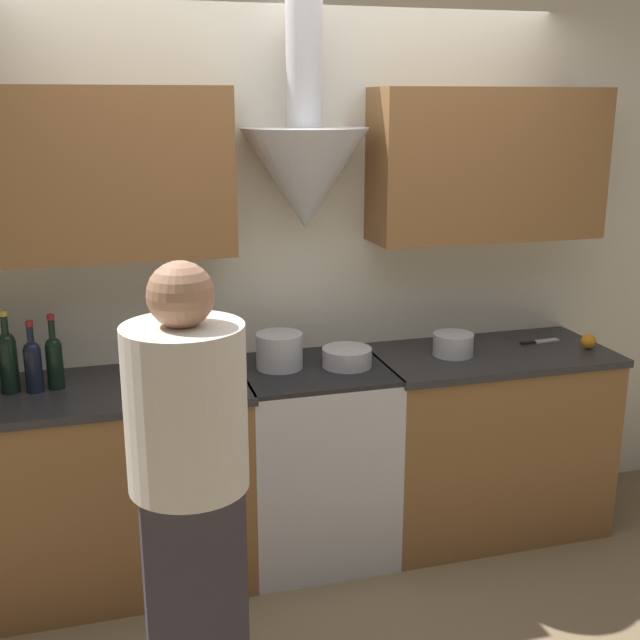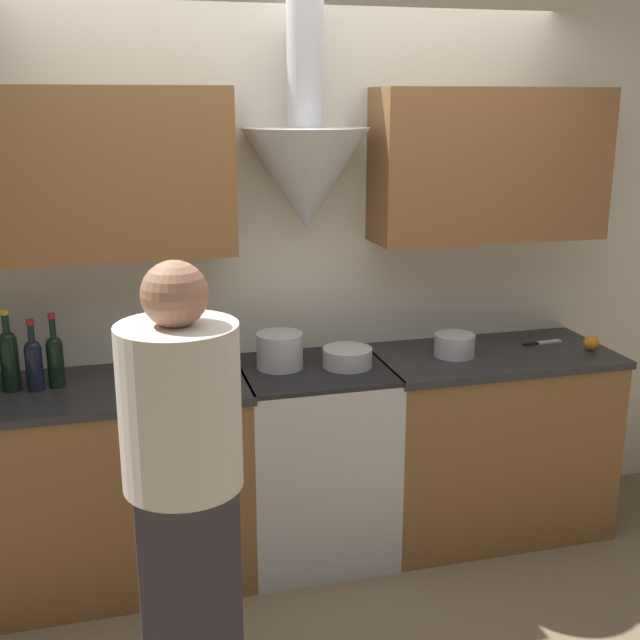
{
  "view_description": "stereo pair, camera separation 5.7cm",
  "coord_description": "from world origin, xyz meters",
  "px_view_note": "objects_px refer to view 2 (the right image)",
  "views": [
    {
      "loc": [
        -0.92,
        -2.98,
        2.09
      ],
      "look_at": [
        0.0,
        0.24,
        1.17
      ],
      "focal_mm": 45.0,
      "sensor_mm": 36.0,
      "label": 1
    },
    {
      "loc": [
        -0.86,
        -2.99,
        2.09
      ],
      "look_at": [
        0.0,
        0.24,
        1.17
      ],
      "focal_mm": 45.0,
      "sensor_mm": 36.0,
      "label": 2
    }
  ],
  "objects_px": {
    "wine_bottle_4": "(34,362)",
    "saucepan": "(455,345)",
    "wine_bottle_3": "(9,357)",
    "wine_bottle_5": "(55,358)",
    "mixing_bowl": "(347,357)",
    "orange_fruit": "(591,343)",
    "person_foreground_left": "(185,496)",
    "stock_pot": "(280,350)",
    "stove_range": "(314,460)"
  },
  "relations": [
    {
      "from": "wine_bottle_5",
      "to": "stock_pot",
      "type": "bearing_deg",
      "value": 0.14
    },
    {
      "from": "wine_bottle_4",
      "to": "saucepan",
      "type": "xyz_separation_m",
      "value": [
        1.88,
        -0.02,
        -0.07
      ]
    },
    {
      "from": "stock_pot",
      "to": "person_foreground_left",
      "type": "height_order",
      "value": "person_foreground_left"
    },
    {
      "from": "person_foreground_left",
      "to": "mixing_bowl",
      "type": "bearing_deg",
      "value": 50.67
    },
    {
      "from": "wine_bottle_3",
      "to": "wine_bottle_5",
      "type": "height_order",
      "value": "wine_bottle_3"
    },
    {
      "from": "saucepan",
      "to": "stove_range",
      "type": "bearing_deg",
      "value": 179.79
    },
    {
      "from": "stove_range",
      "to": "saucepan",
      "type": "xyz_separation_m",
      "value": [
        0.69,
        -0.0,
        0.51
      ]
    },
    {
      "from": "wine_bottle_4",
      "to": "wine_bottle_5",
      "type": "distance_m",
      "value": 0.09
    },
    {
      "from": "orange_fruit",
      "to": "saucepan",
      "type": "relative_size",
      "value": 0.38
    },
    {
      "from": "mixing_bowl",
      "to": "orange_fruit",
      "type": "distance_m",
      "value": 1.21
    },
    {
      "from": "saucepan",
      "to": "person_foreground_left",
      "type": "bearing_deg",
      "value": -142.78
    },
    {
      "from": "stove_range",
      "to": "wine_bottle_5",
      "type": "xyz_separation_m",
      "value": [
        -1.11,
        0.04,
        0.58
      ]
    },
    {
      "from": "wine_bottle_3",
      "to": "stock_pot",
      "type": "height_order",
      "value": "wine_bottle_3"
    },
    {
      "from": "wine_bottle_4",
      "to": "saucepan",
      "type": "height_order",
      "value": "wine_bottle_4"
    },
    {
      "from": "mixing_bowl",
      "to": "orange_fruit",
      "type": "bearing_deg",
      "value": -3.26
    },
    {
      "from": "mixing_bowl",
      "to": "saucepan",
      "type": "height_order",
      "value": "saucepan"
    },
    {
      "from": "wine_bottle_3",
      "to": "mixing_bowl",
      "type": "bearing_deg",
      "value": -2.46
    },
    {
      "from": "wine_bottle_4",
      "to": "orange_fruit",
      "type": "distance_m",
      "value": 2.56
    },
    {
      "from": "wine_bottle_5",
      "to": "person_foreground_left",
      "type": "distance_m",
      "value": 1.17
    },
    {
      "from": "wine_bottle_3",
      "to": "stove_range",
      "type": "bearing_deg",
      "value": -1.74
    },
    {
      "from": "stove_range",
      "to": "person_foreground_left",
      "type": "distance_m",
      "value": 1.33
    },
    {
      "from": "stove_range",
      "to": "orange_fruit",
      "type": "distance_m",
      "value": 1.45
    },
    {
      "from": "stove_range",
      "to": "wine_bottle_3",
      "type": "bearing_deg",
      "value": 178.26
    },
    {
      "from": "wine_bottle_4",
      "to": "person_foreground_left",
      "type": "bearing_deg",
      "value": -64.53
    },
    {
      "from": "mixing_bowl",
      "to": "person_foreground_left",
      "type": "distance_m",
      "value": 1.32
    },
    {
      "from": "wine_bottle_3",
      "to": "stock_pot",
      "type": "bearing_deg",
      "value": 0.09
    },
    {
      "from": "wine_bottle_4",
      "to": "mixing_bowl",
      "type": "height_order",
      "value": "wine_bottle_4"
    },
    {
      "from": "stove_range",
      "to": "wine_bottle_3",
      "type": "xyz_separation_m",
      "value": [
        -1.29,
        0.04,
        0.6
      ]
    },
    {
      "from": "saucepan",
      "to": "person_foreground_left",
      "type": "relative_size",
      "value": 0.12
    },
    {
      "from": "wine_bottle_5",
      "to": "mixing_bowl",
      "type": "height_order",
      "value": "wine_bottle_5"
    },
    {
      "from": "wine_bottle_4",
      "to": "mixing_bowl",
      "type": "distance_m",
      "value": 1.35
    },
    {
      "from": "wine_bottle_4",
      "to": "stock_pot",
      "type": "xyz_separation_m",
      "value": [
        1.05,
        0.02,
        -0.04
      ]
    },
    {
      "from": "wine_bottle_3",
      "to": "wine_bottle_5",
      "type": "relative_size",
      "value": 1.09
    },
    {
      "from": "mixing_bowl",
      "to": "saucepan",
      "type": "distance_m",
      "value": 0.54
    },
    {
      "from": "wine_bottle_5",
      "to": "stock_pot",
      "type": "relative_size",
      "value": 1.52
    },
    {
      "from": "orange_fruit",
      "to": "stove_range",
      "type": "bearing_deg",
      "value": 176.15
    },
    {
      "from": "stock_pot",
      "to": "orange_fruit",
      "type": "xyz_separation_m",
      "value": [
        1.51,
        -0.13,
        -0.04
      ]
    },
    {
      "from": "mixing_bowl",
      "to": "orange_fruit",
      "type": "height_order",
      "value": "mixing_bowl"
    },
    {
      "from": "stove_range",
      "to": "mixing_bowl",
      "type": "relative_size",
      "value": 4.1
    },
    {
      "from": "wine_bottle_3",
      "to": "wine_bottle_4",
      "type": "relative_size",
      "value": 1.15
    },
    {
      "from": "mixing_bowl",
      "to": "person_foreground_left",
      "type": "bearing_deg",
      "value": -129.33
    },
    {
      "from": "wine_bottle_5",
      "to": "stock_pot",
      "type": "distance_m",
      "value": 0.96
    },
    {
      "from": "stove_range",
      "to": "stock_pot",
      "type": "xyz_separation_m",
      "value": [
        -0.15,
        0.04,
        0.54
      ]
    },
    {
      "from": "saucepan",
      "to": "stock_pot",
      "type": "bearing_deg",
      "value": 177.02
    },
    {
      "from": "wine_bottle_3",
      "to": "orange_fruit",
      "type": "bearing_deg",
      "value": -2.82
    },
    {
      "from": "mixing_bowl",
      "to": "saucepan",
      "type": "bearing_deg",
      "value": 2.16
    },
    {
      "from": "mixing_bowl",
      "to": "wine_bottle_3",
      "type": "bearing_deg",
      "value": 177.54
    },
    {
      "from": "stove_range",
      "to": "person_foreground_left",
      "type": "height_order",
      "value": "person_foreground_left"
    },
    {
      "from": "wine_bottle_5",
      "to": "mixing_bowl",
      "type": "xyz_separation_m",
      "value": [
        1.26,
        -0.06,
        -0.08
      ]
    },
    {
      "from": "wine_bottle_5",
      "to": "stock_pot",
      "type": "xyz_separation_m",
      "value": [
        0.96,
        0.0,
        -0.05
      ]
    }
  ]
}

